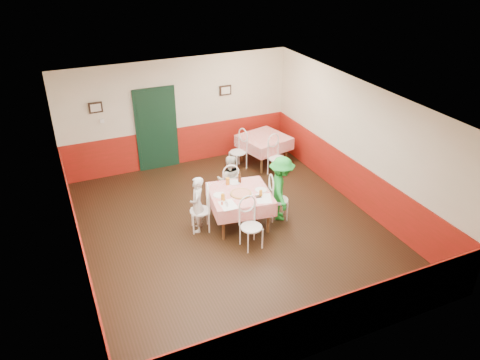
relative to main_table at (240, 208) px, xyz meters
name	(u,v)px	position (x,y,z in m)	size (l,w,h in m)	color
floor	(232,229)	(-0.25, -0.14, -0.38)	(7.00, 7.00, 0.00)	black
ceiling	(231,101)	(-0.25, -0.14, 2.42)	(7.00, 7.00, 0.00)	white
back_wall	(178,113)	(-0.25, 3.36, 1.02)	(6.00, 0.10, 2.80)	beige
front_wall	(333,277)	(-0.25, -3.64, 1.02)	(6.00, 0.10, 2.80)	beige
left_wall	(71,202)	(-3.25, -0.14, 1.02)	(0.10, 7.00, 2.80)	beige
right_wall	(358,145)	(2.75, -0.14, 1.02)	(0.10, 7.00, 2.80)	beige
wainscot_back	(180,146)	(-0.25, 3.34, 0.12)	(6.00, 0.03, 1.00)	maroon
wainscot_front	(326,325)	(-0.25, -3.63, 0.12)	(6.00, 0.03, 1.00)	maroon
wainscot_left	(81,244)	(-3.23, -0.14, 0.12)	(0.03, 7.00, 1.00)	maroon
wainscot_right	(353,181)	(2.74, -0.14, 0.12)	(0.03, 7.00, 1.00)	maroon
door	(157,130)	(-0.85, 3.31, 0.68)	(0.96, 0.06, 2.10)	black
picture_left	(96,108)	(-2.25, 3.31, 1.48)	(0.32, 0.03, 0.26)	black
picture_right	(225,90)	(1.05, 3.31, 1.48)	(0.32, 0.03, 0.26)	black
thermostat	(102,121)	(-2.15, 3.31, 1.12)	(0.10, 0.03, 0.10)	white
main_table	(240,208)	(0.00, 0.00, 0.00)	(1.22, 1.22, 0.77)	red
second_table	(264,150)	(1.77, 2.43, 0.00)	(1.12, 1.12, 0.77)	red
chair_left	(200,211)	(-0.84, 0.13, 0.08)	(0.42, 0.42, 0.90)	white
chair_right	(278,200)	(0.84, -0.13, 0.08)	(0.42, 0.42, 0.90)	white
chair_far	(230,186)	(0.13, 0.84, 0.08)	(0.42, 0.42, 0.90)	white
chair_near	(251,227)	(-0.13, -0.84, 0.08)	(0.42, 0.42, 0.90)	white
chair_second_a	(238,152)	(1.02, 2.43, 0.08)	(0.42, 0.42, 0.90)	white
chair_second_b	(277,159)	(1.77, 1.68, 0.08)	(0.42, 0.42, 0.90)	white
pizza	(241,193)	(-0.01, -0.07, 0.40)	(0.43, 0.43, 0.03)	#B74723
plate_left	(219,195)	(-0.44, 0.06, 0.39)	(0.25, 0.25, 0.01)	white
plate_right	(261,190)	(0.44, -0.09, 0.39)	(0.25, 0.25, 0.01)	white
plate_far	(234,182)	(0.05, 0.43, 0.39)	(0.25, 0.25, 0.01)	white
glass_a	(223,197)	(-0.45, -0.16, 0.46)	(0.08, 0.08, 0.15)	#BF7219
glass_b	(261,193)	(0.33, -0.30, 0.45)	(0.07, 0.07, 0.13)	#BF7219
glass_c	(228,181)	(-0.10, 0.42, 0.46)	(0.08, 0.08, 0.15)	#BF7219
beer_bottle	(240,177)	(0.17, 0.39, 0.51)	(0.07, 0.07, 0.24)	#381C0A
shaker_a	(226,203)	(-0.45, -0.33, 0.43)	(0.04, 0.04, 0.09)	silver
shaker_b	(227,204)	(-0.45, -0.40, 0.43)	(0.04, 0.04, 0.09)	silver
shaker_c	(222,203)	(-0.52, -0.30, 0.43)	(0.04, 0.04, 0.09)	#B23319
menu_left	(228,205)	(-0.42, -0.36, 0.39)	(0.30, 0.40, 0.00)	white
menu_right	(264,198)	(0.34, -0.42, 0.39)	(0.30, 0.40, 0.00)	white
wallet	(258,197)	(0.26, -0.32, 0.40)	(0.11, 0.09, 0.02)	black
diner_left	(197,204)	(-0.89, 0.14, 0.23)	(0.44, 0.29, 1.22)	gray
diner_far	(230,180)	(0.14, 0.89, 0.21)	(0.57, 0.44, 1.18)	gray
diner_right	(281,189)	(0.89, -0.14, 0.34)	(0.93, 0.53, 1.44)	gray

